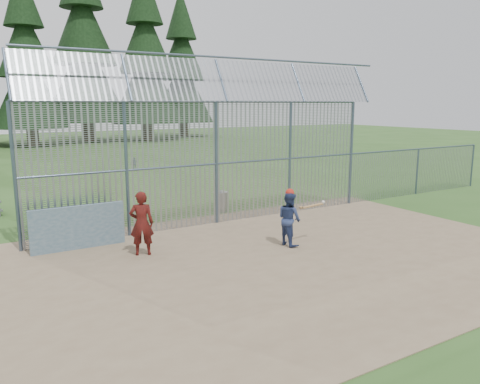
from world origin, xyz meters
TOP-DOWN VIEW (x-y plane):
  - ground at (0.00, 0.00)m, footprint 120.00×120.00m
  - dirt_infield at (0.00, -0.50)m, footprint 14.00×10.00m
  - dugout_wall at (-4.60, 2.90)m, footprint 2.50×0.12m
  - batter at (0.54, 0.23)m, footprint 0.60×0.76m
  - onlooker at (-3.29, 1.50)m, footprint 0.72×0.60m
  - bg_kid_seated at (1.83, 17.43)m, footprint 0.49×0.37m
  - batting_gear at (0.72, 0.18)m, footprint 1.24×0.43m
  - trash_can at (0.94, 4.96)m, footprint 0.56×0.56m
  - backstop_fence at (1.81, 3.43)m, footprint 20.09×0.81m
  - conifer_row at (1.93, 41.51)m, footprint 38.48×12.26m

SIDE VIEW (x-z plane):
  - ground at x=0.00m, z-range 0.00..0.00m
  - dirt_infield at x=0.00m, z-range 0.00..0.02m
  - trash_can at x=0.94m, z-range -0.03..0.79m
  - bg_kid_seated at x=1.83m, z-range 0.00..0.78m
  - dugout_wall at x=-4.60m, z-range 0.02..1.22m
  - batter at x=0.54m, z-range 0.02..1.53m
  - onlooker at x=-3.29m, z-range 0.02..1.72m
  - batting_gear at x=0.72m, z-range 1.11..1.69m
  - backstop_fence at x=1.81m, z-range -0.29..5.01m
  - conifer_row at x=1.93m, z-range 0.73..20.93m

